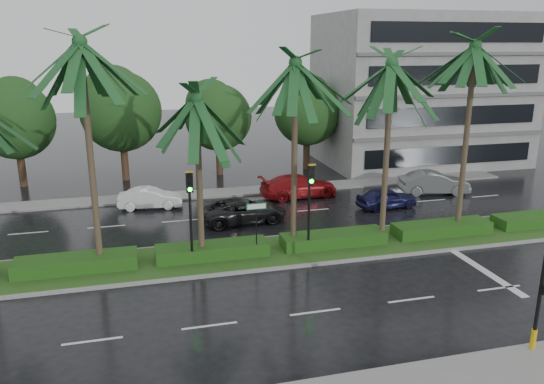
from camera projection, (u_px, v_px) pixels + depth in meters
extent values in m
plane|color=black|center=(280.00, 261.00, 24.59)|extent=(120.00, 120.00, 0.00)
cube|color=gray|center=(233.00, 192.00, 35.75)|extent=(40.00, 2.00, 0.12)
cube|color=gray|center=(275.00, 252.00, 25.50)|extent=(36.00, 4.00, 0.14)
cube|color=#2A4D19|center=(275.00, 250.00, 25.48)|extent=(35.60, 3.70, 0.02)
cube|color=#1E4714|center=(76.00, 263.00, 23.22)|extent=(5.20, 1.40, 0.60)
cube|color=#1E4714|center=(212.00, 250.00, 24.67)|extent=(5.20, 1.40, 0.60)
cube|color=#1E4714|center=(333.00, 239.00, 26.12)|extent=(5.20, 1.40, 0.60)
cube|color=#1E4714|center=(441.00, 228.00, 27.58)|extent=(5.20, 1.40, 0.60)
cube|color=#1E4714|center=(539.00, 219.00, 29.03)|extent=(5.20, 1.40, 0.60)
cube|color=silver|center=(28.00, 233.00, 28.20)|extent=(2.00, 0.12, 0.01)
cube|color=silver|center=(92.00, 341.00, 17.99)|extent=(2.00, 0.12, 0.01)
cube|color=silver|center=(106.00, 227.00, 29.17)|extent=(2.00, 0.12, 0.01)
cube|color=silver|center=(210.00, 326.00, 18.96)|extent=(2.00, 0.12, 0.01)
cube|color=silver|center=(180.00, 221.00, 30.14)|extent=(2.00, 0.12, 0.01)
cube|color=silver|center=(315.00, 312.00, 19.93)|extent=(2.00, 0.12, 0.01)
cube|color=silver|center=(248.00, 215.00, 31.11)|extent=(2.00, 0.12, 0.01)
cube|color=silver|center=(411.00, 299.00, 20.90)|extent=(2.00, 0.12, 0.01)
cube|color=silver|center=(313.00, 210.00, 32.07)|extent=(2.00, 0.12, 0.01)
cube|color=silver|center=(499.00, 288.00, 21.86)|extent=(2.00, 0.12, 0.01)
cube|color=silver|center=(374.00, 205.00, 33.04)|extent=(2.00, 0.12, 0.01)
cube|color=silver|center=(431.00, 200.00, 34.01)|extent=(2.00, 0.12, 0.01)
cube|color=silver|center=(485.00, 196.00, 34.98)|extent=(2.00, 0.12, 0.01)
cube|color=silver|center=(480.00, 268.00, 23.85)|extent=(0.40, 6.00, 0.01)
cylinder|color=#403525|center=(91.00, 161.00, 22.32)|extent=(0.28, 0.28, 9.67)
cylinder|color=#403525|center=(101.00, 262.00, 23.57)|extent=(0.40, 0.40, 0.44)
cylinder|color=#403525|center=(199.00, 181.00, 23.53)|extent=(0.28, 0.28, 7.38)
cylinder|color=#403525|center=(202.00, 254.00, 24.48)|extent=(0.40, 0.40, 0.44)
cylinder|color=#403525|center=(294.00, 159.00, 24.71)|extent=(0.28, 0.28, 8.78)
cylinder|color=#403525|center=(293.00, 243.00, 25.85)|extent=(0.40, 0.40, 0.44)
cylinder|color=#403525|center=(386.00, 156.00, 25.44)|extent=(0.28, 0.28, 8.72)
cylinder|color=#403525|center=(381.00, 237.00, 26.56)|extent=(0.40, 0.40, 0.44)
cylinder|color=#403525|center=(466.00, 143.00, 26.70)|extent=(0.28, 0.28, 9.51)
cylinder|color=#403525|center=(457.00, 228.00, 27.93)|extent=(0.40, 0.40, 0.44)
cylinder|color=black|center=(539.00, 301.00, 16.88)|extent=(0.12, 0.12, 3.40)
cylinder|color=gold|center=(533.00, 339.00, 17.25)|extent=(0.18, 0.18, 0.70)
cylinder|color=black|center=(191.00, 228.00, 23.49)|extent=(0.12, 0.12, 3.40)
cube|color=black|center=(189.00, 182.00, 22.74)|extent=(0.30, 0.18, 0.90)
cube|color=gold|center=(189.00, 172.00, 22.49)|extent=(0.34, 0.12, 0.06)
cylinder|color=black|center=(189.00, 176.00, 22.56)|extent=(0.18, 0.04, 0.18)
cylinder|color=black|center=(190.00, 183.00, 22.64)|extent=(0.18, 0.04, 0.18)
cylinder|color=#0CE519|center=(190.00, 189.00, 22.72)|extent=(0.18, 0.04, 0.18)
cylinder|color=black|center=(309.00, 218.00, 24.82)|extent=(0.12, 0.12, 3.40)
cube|color=black|center=(311.00, 174.00, 24.07)|extent=(0.30, 0.18, 0.90)
cube|color=gold|center=(312.00, 165.00, 23.83)|extent=(0.34, 0.12, 0.06)
cylinder|color=black|center=(312.00, 168.00, 23.89)|extent=(0.18, 0.04, 0.18)
cylinder|color=black|center=(312.00, 175.00, 23.98)|extent=(0.18, 0.04, 0.18)
cylinder|color=#0CE519|center=(312.00, 181.00, 24.06)|extent=(0.18, 0.04, 0.18)
cylinder|color=black|center=(256.00, 230.00, 24.42)|extent=(0.06, 0.06, 2.60)
cube|color=#0C5926|center=(256.00, 206.00, 24.08)|extent=(0.95, 0.04, 0.30)
cube|color=white|center=(257.00, 206.00, 24.05)|extent=(0.85, 0.01, 0.22)
cylinder|color=#3A251A|center=(22.00, 168.00, 37.15)|extent=(0.52, 0.52, 2.57)
sphere|color=#153815|center=(16.00, 121.00, 36.24)|extent=(5.28, 5.28, 5.28)
sphere|color=#153815|center=(14.00, 105.00, 36.24)|extent=(3.96, 3.96, 3.96)
cylinder|color=#3A251A|center=(125.00, 161.00, 38.81)|extent=(0.52, 0.52, 2.80)
sphere|color=#153815|center=(121.00, 112.00, 37.82)|extent=(5.75, 5.75, 5.75)
sphere|color=#153815|center=(120.00, 95.00, 37.80)|extent=(4.31, 4.31, 4.31)
cylinder|color=#3A251A|center=(219.00, 159.00, 40.56)|extent=(0.52, 0.52, 2.43)
sphere|color=#153815|center=(218.00, 117.00, 39.70)|extent=(5.00, 5.00, 5.00)
sphere|color=#153815|center=(217.00, 104.00, 39.72)|extent=(3.75, 3.75, 3.75)
cylinder|color=#3A251A|center=(306.00, 153.00, 42.24)|extent=(0.52, 0.52, 2.52)
sphere|color=#153815|center=(307.00, 112.00, 41.35)|extent=(5.19, 5.19, 5.19)
sphere|color=#153815|center=(306.00, 99.00, 41.35)|extent=(3.89, 3.89, 3.89)
cylinder|color=#3A251A|center=(387.00, 149.00, 43.94)|extent=(0.52, 0.52, 2.51)
sphere|color=#153815|center=(389.00, 110.00, 43.05)|extent=(5.17, 5.17, 5.17)
sphere|color=#153815|center=(388.00, 97.00, 43.05)|extent=(3.88, 3.88, 3.88)
cube|color=slate|center=(420.00, 90.00, 43.84)|extent=(16.00, 10.00, 12.00)
imported|color=white|center=(150.00, 198.00, 32.33)|extent=(1.74, 3.95, 1.26)
imported|color=black|center=(244.00, 211.00, 29.76)|extent=(2.63, 5.00, 1.34)
imported|color=maroon|center=(299.00, 186.00, 34.62)|extent=(2.44, 5.25, 1.48)
imported|color=#151741|center=(387.00, 198.00, 32.36)|extent=(1.81, 3.84, 1.27)
imported|color=slate|center=(434.00, 183.00, 35.40)|extent=(2.48, 4.80, 1.51)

